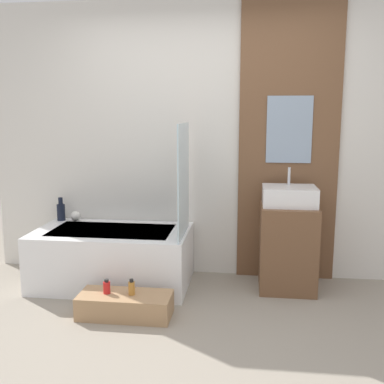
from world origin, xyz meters
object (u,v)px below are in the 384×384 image
Objects in this scene: bottle_soap_secondary at (132,288)px; bathtub at (113,257)px; vase_round_light at (76,216)px; bottle_soap_primary at (107,287)px; vase_tall_dark at (61,211)px; sink at (289,196)px; wooden_step_bench at (125,305)px.

bathtub is at bearing 118.37° from bottle_soap_secondary.
vase_round_light is 1.16m from bottle_soap_primary.
vase_tall_dark reaches higher than bottle_soap_primary.
bottle_soap_secondary is (0.34, -0.64, -0.02)m from bathtub.
bottle_soap_primary is at bearing -152.35° from sink.
bottle_soap_secondary is at bearing -148.71° from sink.
bathtub reaches higher than wooden_step_bench.
sink is at bearing 30.21° from wooden_step_bench.
vase_tall_dark reaches higher than wooden_step_bench.
vase_round_light is (-2.04, 0.18, -0.28)m from sink.
sink reaches higher than bottle_soap_primary.
vase_round_light is at bearing 128.70° from wooden_step_bench.
sink reaches higher than bottle_soap_secondary.
wooden_step_bench is at bearing -51.30° from vase_round_light.
bottle_soap_secondary is at bearing -61.63° from bathtub.
bathtub is 14.49× the size of vase_round_light.
wooden_step_bench is at bearing 180.00° from bottle_soap_secondary.
vase_tall_dark reaches higher than vase_round_light.
vase_tall_dark is 1.39m from bottle_soap_secondary.
bathtub is at bearing -32.87° from vase_round_light.
bottle_soap_primary is (0.76, -0.94, -0.38)m from vase_tall_dark.
vase_round_light reaches higher than bathtub.
wooden_step_bench is 1.55× the size of sink.
bathtub is 3.00× the size of sink.
bottle_soap_primary is (0.60, -0.93, -0.33)m from vase_round_light.
bottle_soap_primary reaches higher than wooden_step_bench.
bottle_soap_secondary is (0.80, -0.93, -0.33)m from vase_round_light.
sink is at bearing 4.24° from bathtub.
sink is 2.07m from vase_round_light.
bathtub is 0.62m from vase_round_light.
bottle_soap_secondary reaches higher than bottle_soap_primary.
bathtub is at bearing 102.84° from bottle_soap_primary.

